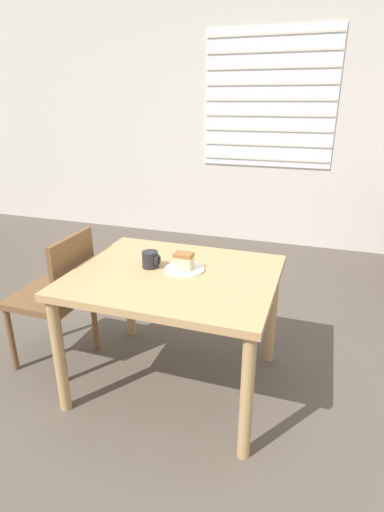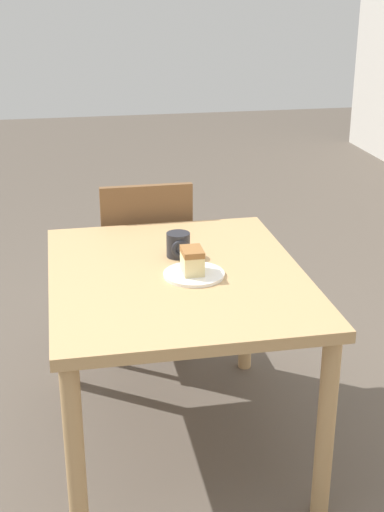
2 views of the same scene
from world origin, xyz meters
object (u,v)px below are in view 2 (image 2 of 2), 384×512
object	(u,v)px
plate	(194,274)
cake_slice	(192,261)
chair_near_window	(144,256)
coffee_mug	(178,245)
dining_table_near	(177,296)

from	to	relation	value
plate	cake_slice	size ratio (longest dim) A/B	2.15
chair_near_window	coffee_mug	size ratio (longest dim) A/B	8.91
plate	coffee_mug	xyz separation A→B (m)	(-0.19, -0.02, 0.04)
chair_near_window	coffee_mug	distance (m)	0.66
cake_slice	coffee_mug	size ratio (longest dim) A/B	1.04
cake_slice	coffee_mug	world-z (taller)	cake_slice
plate	coffee_mug	distance (m)	0.20
cake_slice	coffee_mug	xyz separation A→B (m)	(-0.19, -0.02, -0.01)
plate	cake_slice	world-z (taller)	cake_slice
cake_slice	coffee_mug	distance (m)	0.19
chair_near_window	cake_slice	bearing A→B (deg)	95.39
dining_table_near	plate	distance (m)	0.12
dining_table_near	cake_slice	size ratio (longest dim) A/B	10.82
coffee_mug	chair_near_window	bearing A→B (deg)	-174.51
plate	coffee_mug	bearing A→B (deg)	-173.43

